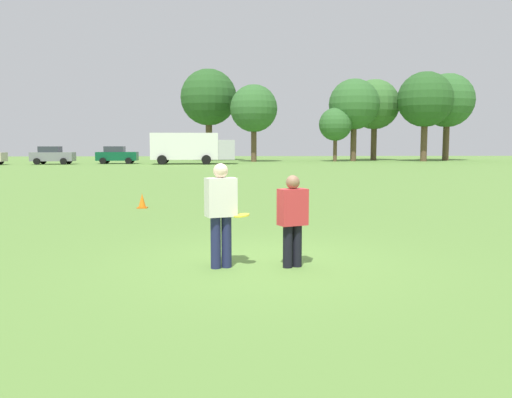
% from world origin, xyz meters
% --- Properties ---
extents(ground_plane, '(163.32, 163.32, 0.00)m').
position_xyz_m(ground_plane, '(0.00, 0.00, 0.00)').
color(ground_plane, '#608C3D').
extents(player_thrower, '(0.56, 0.43, 1.76)m').
position_xyz_m(player_thrower, '(-0.75, -0.33, 0.99)').
color(player_thrower, '#1E234C').
rests_on(player_thrower, ground).
extents(player_defender, '(0.54, 0.42, 1.56)m').
position_xyz_m(player_defender, '(0.46, -0.34, 0.87)').
color(player_defender, black).
rests_on(player_defender, ground).
extents(frisbee, '(0.27, 0.27, 0.07)m').
position_xyz_m(frisbee, '(-0.40, -0.37, 0.90)').
color(frisbee, yellow).
extents(traffic_cone, '(0.32, 0.32, 0.48)m').
position_xyz_m(traffic_cone, '(-3.37, 8.28, 0.23)').
color(traffic_cone, '#D8590C').
rests_on(traffic_cone, ground).
extents(parked_car_mid_left, '(4.23, 2.28, 1.82)m').
position_xyz_m(parked_car_mid_left, '(-18.24, 46.64, 0.92)').
color(parked_car_mid_left, slate).
rests_on(parked_car_mid_left, ground).
extents(parked_car_center, '(4.23, 2.28, 1.82)m').
position_xyz_m(parked_car_center, '(-12.02, 47.97, 0.92)').
color(parked_car_center, '#0C4C2D').
rests_on(parked_car_center, ground).
extents(box_truck, '(8.55, 3.12, 3.18)m').
position_xyz_m(box_truck, '(-4.15, 46.36, 1.75)').
color(box_truck, white).
rests_on(box_truck, ground).
extents(tree_west_maple, '(6.95, 6.95, 11.30)m').
position_xyz_m(tree_west_maple, '(-2.63, 58.30, 7.77)').
color(tree_west_maple, brown).
rests_on(tree_west_maple, ground).
extents(tree_center_elm, '(5.49, 5.49, 8.92)m').
position_xyz_m(tree_center_elm, '(2.72, 53.52, 6.14)').
color(tree_center_elm, brown).
rests_on(tree_center_elm, ground).
extents(tree_east_birch, '(3.89, 3.89, 6.31)m').
position_xyz_m(tree_east_birch, '(12.36, 53.78, 4.34)').
color(tree_east_birch, brown).
rests_on(tree_east_birch, ground).
extents(tree_east_oak, '(6.04, 6.04, 9.82)m').
position_xyz_m(tree_east_oak, '(14.80, 54.81, 6.75)').
color(tree_east_oak, brown).
rests_on(tree_east_oak, ground).
extents(tree_far_east_pine, '(6.25, 6.25, 10.15)m').
position_xyz_m(tree_far_east_pine, '(18.19, 58.07, 6.98)').
color(tree_far_east_pine, brown).
rests_on(tree_far_east_pine, ground).
extents(tree_far_west_pine, '(6.50, 6.50, 10.57)m').
position_xyz_m(tree_far_west_pine, '(23.01, 53.64, 7.27)').
color(tree_far_west_pine, brown).
rests_on(tree_far_west_pine, ground).
extents(tree_horizon_center, '(6.62, 6.62, 10.76)m').
position_xyz_m(tree_horizon_center, '(26.94, 56.61, 7.40)').
color(tree_horizon_center, brown).
rests_on(tree_horizon_center, ground).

